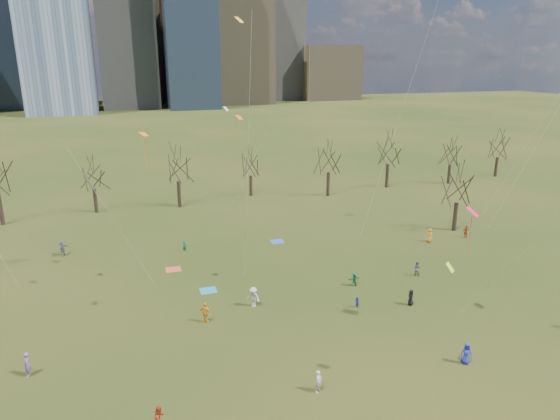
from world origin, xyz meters
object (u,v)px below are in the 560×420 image
object	(u,v)px
blanket_crimson	(173,269)
person_0	(466,353)
blanket_navy	(277,242)
person_4	(205,313)
person_1	(319,381)
person_2	(160,419)
blanket_teal	(208,291)

from	to	relation	value
blanket_crimson	person_0	xyz separation A→B (m)	(18.76, -24.08, 0.82)
blanket_navy	person_4	xyz separation A→B (m)	(-11.77, -16.80, 0.91)
person_0	person_1	distance (m)	11.65
blanket_crimson	person_2	size ratio (longest dim) A/B	0.91
person_0	person_2	xyz separation A→B (m)	(-22.21, -0.21, 0.05)
blanket_navy	person_4	world-z (taller)	person_4
person_2	person_0	bearing A→B (deg)	-50.96
blanket_teal	person_2	distance (m)	19.12
blanket_teal	person_0	size ratio (longest dim) A/B	0.96
blanket_teal	blanket_navy	distance (m)	15.09
person_1	person_0	bearing A→B (deg)	-42.32
person_1	blanket_crimson	bearing A→B (deg)	65.97
person_1	person_4	xyz separation A→B (m)	(-5.70, 11.59, 0.12)
blanket_teal	blanket_navy	xyz separation A→B (m)	(10.50, 10.83, 0.00)
person_2	person_4	bearing A→B (deg)	16.68
person_1	person_2	size ratio (longest dim) A/B	0.91
blanket_crimson	person_0	world-z (taller)	person_0
blanket_teal	person_4	size ratio (longest dim) A/B	0.86
blanket_teal	blanket_navy	size ratio (longest dim) A/B	1.00
person_1	person_2	distance (m)	10.57
person_2	person_1	bearing A→B (deg)	-48.59
blanket_crimson	person_1	size ratio (longest dim) A/B	0.99
person_1	blanket_navy	bearing A→B (deg)	37.24
person_0	person_1	xyz separation A→B (m)	(-11.65, 0.33, -0.03)
blanket_teal	person_4	xyz separation A→B (m)	(-1.26, -5.97, 0.91)
blanket_navy	person_2	world-z (taller)	person_2
person_0	person_1	world-z (taller)	person_0
person_4	person_0	bearing A→B (deg)	-173.07
person_1	person_4	world-z (taller)	person_4
person_0	person_4	distance (m)	21.05
blanket_crimson	person_1	world-z (taller)	person_1
blanket_crimson	person_4	world-z (taller)	person_4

